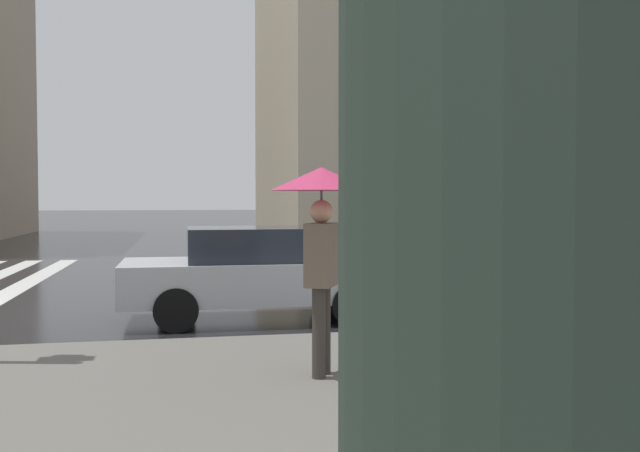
{
  "coord_description": "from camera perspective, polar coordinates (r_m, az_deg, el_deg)",
  "views": [
    {
      "loc": [
        -11.58,
        -3.56,
        1.84
      ],
      "look_at": [
        2.15,
        -6.29,
        1.3
      ],
      "focal_mm": 39.24,
      "sensor_mm": 36.0,
      "label": 1
    }
  ],
  "objects": [
    {
      "name": "car_silver",
      "position": [
        10.71,
        -4.71,
        -3.6
      ],
      "size": [
        1.85,
        4.1,
        1.41
      ],
      "color": "#B7B7BC",
      "rests_on": "ground_plane"
    },
    {
      "name": "billboard_column",
      "position": [
        2.01,
        20.84,
        2.01
      ],
      "size": [
        1.4,
        1.4,
        3.28
      ],
      "color": "#28382D",
      "rests_on": "sidewalk_pavement"
    },
    {
      "name": "pedestrian_approaching_kerb",
      "position": [
        6.61,
        0.12,
        1.42
      ],
      "size": [
        0.98,
        0.98,
        1.99
      ],
      "color": "#6B5B4C",
      "rests_on": "sidewalk_pavement"
    },
    {
      "name": "haussmann_block_corner",
      "position": [
        36.65,
        18.04,
        15.13
      ],
      "size": [
        15.42,
        26.73,
        20.65
      ],
      "color": "beige",
      "rests_on": "ground_plane"
    },
    {
      "name": "car_white",
      "position": [
        12.44,
        20.03,
        -2.92
      ],
      "size": [
        1.85,
        4.1,
        1.41
      ],
      "color": "silver",
      "rests_on": "ground_plane"
    }
  ]
}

